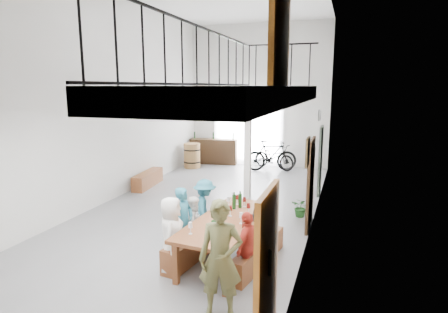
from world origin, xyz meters
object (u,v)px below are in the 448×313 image
(side_bench, at_px, (148,179))
(bicycle_near, at_px, (274,157))
(oak_barrel, at_px, (192,156))
(serving_counter, at_px, (214,151))
(host_standing, at_px, (221,259))
(bench_inner, at_px, (198,244))
(tasting_table, at_px, (228,224))

(side_bench, bearing_deg, bicycle_near, 49.07)
(bicycle_near, bearing_deg, side_bench, 164.94)
(oak_barrel, relative_size, serving_counter, 0.50)
(oak_barrel, xyz_separation_m, bicycle_near, (3.05, 0.80, -0.00))
(host_standing, bearing_deg, side_bench, 117.09)
(bench_inner, distance_m, oak_barrel, 7.71)
(bench_inner, distance_m, bicycle_near, 7.84)
(serving_counter, bearing_deg, host_standing, -76.45)
(bicycle_near, bearing_deg, host_standing, -147.46)
(oak_barrel, bearing_deg, bench_inner, -65.91)
(tasting_table, distance_m, bench_inner, 0.77)
(side_bench, bearing_deg, host_standing, -52.25)
(tasting_table, height_order, host_standing, host_standing)
(host_standing, distance_m, bicycle_near, 9.53)
(bench_inner, bearing_deg, bicycle_near, 99.46)
(tasting_table, xyz_separation_m, bench_inner, (-0.60, 0.03, -0.48))
(oak_barrel, height_order, bicycle_near, oak_barrel)
(bench_inner, bearing_deg, serving_counter, 116.82)
(side_bench, distance_m, oak_barrel, 3.01)
(tasting_table, distance_m, serving_counter, 8.73)
(tasting_table, relative_size, host_standing, 1.58)
(side_bench, bearing_deg, serving_counter, 79.45)
(bench_inner, height_order, serving_counter, serving_counter)
(side_bench, xyz_separation_m, oak_barrel, (0.23, 2.99, 0.25))
(tasting_table, height_order, oak_barrel, oak_barrel)
(serving_counter, bearing_deg, tasting_table, -75.31)
(tasting_table, height_order, side_bench, tasting_table)
(tasting_table, distance_m, host_standing, 1.65)
(bench_inner, height_order, host_standing, host_standing)
(bench_inner, xyz_separation_m, host_standing, (1.01, -1.63, 0.60))
(side_bench, bearing_deg, bench_inner, -50.14)
(host_standing, bearing_deg, tasting_table, 93.91)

